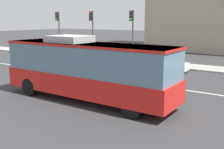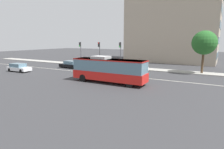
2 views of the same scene
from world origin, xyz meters
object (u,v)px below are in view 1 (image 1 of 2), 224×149
object	(u,v)px
sedan_white_ahead	(161,63)
traffic_light_near_corner	(132,27)
transit_bus	(87,67)
sedan_black	(34,55)
traffic_light_far_corner	(92,27)
traffic_light_mid_block	(58,26)

from	to	relation	value
sedan_white_ahead	traffic_light_near_corner	bearing A→B (deg)	-28.65
transit_bus	sedan_black	bearing A→B (deg)	149.72
traffic_light_far_corner	traffic_light_near_corner	bearing A→B (deg)	90.60
traffic_light_mid_block	traffic_light_near_corner	bearing A→B (deg)	89.44
transit_bus	traffic_light_mid_block	xyz separation A→B (m)	(-14.03, 12.00, 1.75)
traffic_light_mid_block	sedan_white_ahead	bearing A→B (deg)	80.90
sedan_white_ahead	traffic_light_mid_block	distance (m)	14.27
sedan_white_ahead	traffic_light_far_corner	size ratio (longest dim) A/B	0.88
transit_bus	sedan_white_ahead	bearing A→B (deg)	90.86
transit_bus	traffic_light_mid_block	size ratio (longest dim) A/B	1.93
sedan_black	traffic_light_mid_block	xyz separation A→B (m)	(-0.70, 4.29, 2.84)
transit_bus	sedan_black	size ratio (longest dim) A/B	2.20
traffic_light_mid_block	traffic_light_far_corner	xyz separation A→B (m)	(4.91, 0.04, 0.00)
traffic_light_near_corner	sedan_black	bearing A→B (deg)	-60.64
sedan_white_ahead	traffic_light_near_corner	size ratio (longest dim) A/B	0.88
transit_bus	traffic_light_near_corner	bearing A→B (deg)	109.13
transit_bus	sedan_black	world-z (taller)	transit_bus
traffic_light_near_corner	traffic_light_far_corner	size ratio (longest dim) A/B	1.00
sedan_white_ahead	traffic_light_near_corner	xyz separation A→B (m)	(-4.05, 2.05, 2.84)
transit_bus	traffic_light_mid_block	bearing A→B (deg)	139.23
traffic_light_near_corner	sedan_white_ahead	bearing A→B (deg)	66.92
sedan_white_ahead	traffic_light_mid_block	size ratio (longest dim) A/B	0.88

